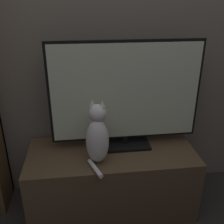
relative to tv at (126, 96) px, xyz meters
The scene contains 4 objects.
wall_back 0.50m from the tv, 115.48° to the left, with size 4.80×0.05×2.60m.
tv_stand 0.63m from the tv, 143.84° to the right, with size 1.17×0.51×0.48m.
tv is the anchor object (origin of this frame).
cat 0.34m from the tv, 138.41° to the right, with size 0.18×0.28×0.42m.
Camera 1 is at (-0.19, -0.63, 1.48)m, focal length 42.00 mm.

